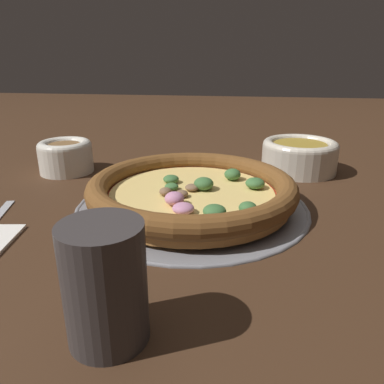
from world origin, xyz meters
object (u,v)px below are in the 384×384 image
object	(u,v)px
pizza_tray	(192,205)
bowl_far	(66,155)
bowl_near	(299,155)
pizza	(192,190)
drinking_cup	(105,284)

from	to	relation	value
pizza_tray	bowl_far	distance (m)	0.30
pizza_tray	bowl_near	size ratio (longest dim) A/B	2.43
pizza_tray	bowl_near	xyz separation A→B (m)	(0.21, -0.18, 0.03)
bowl_near	bowl_far	size ratio (longest dim) A/B	1.41
pizza	bowl_far	world-z (taller)	bowl_far
bowl_far	drinking_cup	bearing A→B (deg)	-150.96
bowl_far	pizza	bearing A→B (deg)	-118.23
pizza	bowl_near	bearing A→B (deg)	-40.93
bowl_far	pizza_tray	bearing A→B (deg)	-118.20
pizza_tray	drinking_cup	bearing A→B (deg)	173.92
bowl_far	bowl_near	bearing A→B (deg)	-81.54
pizza_tray	bowl_far	xyz separation A→B (m)	(0.14, 0.26, 0.03)
bowl_far	drinking_cup	xyz separation A→B (m)	(-0.42, -0.23, 0.02)
pizza_tray	drinking_cup	size ratio (longest dim) A/B	3.42
drinking_cup	pizza	bearing A→B (deg)	-6.21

